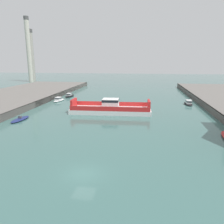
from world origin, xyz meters
name	(u,v)px	position (x,y,z in m)	size (l,w,h in m)	color
ground_plane	(83,174)	(0.00, 0.00, 0.00)	(400.00, 400.00, 0.00)	#3D6660
chain_ferry	(111,108)	(-1.46, 30.55, 1.07)	(20.09, 7.24, 3.51)	silver
moored_boat_near_left	(188,103)	(19.92, 44.30, 0.52)	(2.27, 6.46, 1.38)	black
moored_boat_far_right	(69,95)	(-19.94, 52.98, 0.48)	(2.45, 6.45, 1.31)	black
moored_boat_upstream_a	(20,119)	(-20.07, 20.67, 0.23)	(2.24, 6.15, 0.93)	navy
moored_boat_upstream_b	(59,99)	(-20.58, 44.22, 0.49)	(2.53, 6.31, 1.30)	white
smokestack_distant_a	(31,54)	(-62.19, 106.95, 16.53)	(3.55, 3.55, 31.03)	#9E998E
smokestack_distant_b	(29,48)	(-61.98, 104.05, 19.89)	(2.88, 2.88, 37.70)	beige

